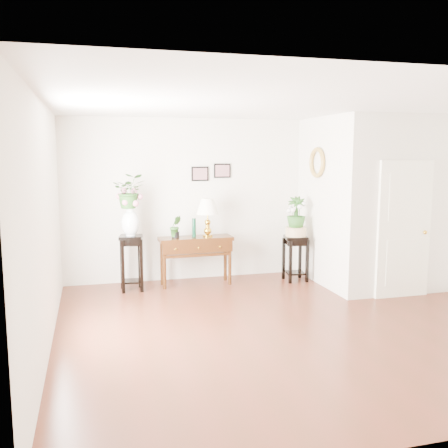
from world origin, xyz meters
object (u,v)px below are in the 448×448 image
object	(u,v)px
plant_stand_b	(295,258)
plant_stand_a	(131,263)
table_lamp	(208,216)
console_table	(196,261)

from	to	relation	value
plant_stand_b	plant_stand_a	bearing A→B (deg)	177.78
table_lamp	console_table	bearing A→B (deg)	180.00
console_table	plant_stand_b	xyz separation A→B (m)	(1.73, -0.19, -0.02)
console_table	table_lamp	size ratio (longest dim) A/B	1.89
plant_stand_a	plant_stand_b	size ratio (longest dim) A/B	1.14
console_table	plant_stand_a	bearing A→B (deg)	-176.80
plant_stand_a	plant_stand_b	distance (m)	2.80
table_lamp	plant_stand_b	size ratio (longest dim) A/B	0.82
plant_stand_a	plant_stand_b	bearing A→B (deg)	-2.22
plant_stand_b	table_lamp	bearing A→B (deg)	173.00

